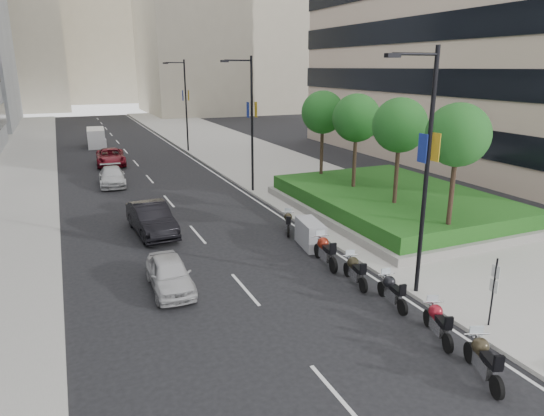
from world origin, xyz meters
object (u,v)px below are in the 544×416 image
lamp_post_0 (424,163)px  motorcycle_4 (325,251)px  car_d (111,157)px  car_b (152,219)px  lamp_post_1 (250,118)px  car_a (170,274)px  car_c (112,176)px  motorcycle_3 (355,270)px  motorcycle_6 (288,223)px  delivery_van (96,138)px  parking_sign (493,289)px  motorcycle_2 (392,291)px  motorcycle_1 (438,322)px  motorcycle_5 (310,234)px  motorcycle_0 (483,359)px  lamp_post_2 (184,101)px

lamp_post_0 → motorcycle_4: lamp_post_0 is taller
car_d → car_b: bearing=-86.6°
lamp_post_0 → lamp_post_1: size_ratio=1.00×
car_a → car_c: bearing=92.2°
car_c → motorcycle_3: bearing=-68.3°
motorcycle_6 → car_a: bearing=145.1°
car_b → car_d: car_b is taller
motorcycle_3 → delivery_van: delivery_van is taller
parking_sign → car_c: 27.65m
lamp_post_0 → car_d: size_ratio=1.74×
lamp_post_0 → car_c: lamp_post_0 is taller
motorcycle_2 → motorcycle_1: bearing=-172.9°
motorcycle_3 → car_b: 11.25m
lamp_post_0 → parking_sign: lamp_post_0 is taller
motorcycle_2 → motorcycle_5: motorcycle_5 is taller
car_a → delivery_van: (0.21, 38.05, 0.26)m
lamp_post_0 → motorcycle_6: (-1.21, 8.44, -4.54)m
motorcycle_5 → car_d: (-6.58, 24.89, 0.07)m
motorcycle_2 → motorcycle_6: bearing=8.3°
motorcycle_4 → motorcycle_5: size_ratio=1.05×
parking_sign → car_b: (-8.40, 14.06, -0.66)m
motorcycle_5 → motorcycle_1: bearing=-172.4°
motorcycle_1 → motorcycle_4: motorcycle_4 is taller
lamp_post_1 → motorcycle_2: lamp_post_1 is taller
car_c → motorcycle_2: bearing=-69.2°
lamp_post_0 → car_d: 32.22m
motorcycle_0 → motorcycle_5: size_ratio=0.94×
motorcycle_0 → car_b: 17.07m
lamp_post_2 → car_a: size_ratio=2.40×
lamp_post_0 → motorcycle_3: size_ratio=4.27×
motorcycle_0 → car_a: 11.25m
motorcycle_1 → motorcycle_4: size_ratio=0.86×
motorcycle_6 → car_c: (-7.25, 14.65, 0.11)m
motorcycle_3 → car_b: bearing=42.9°
parking_sign → car_a: bearing=141.3°
motorcycle_0 → motorcycle_5: bearing=18.6°
parking_sign → delivery_van: parking_sign is taller
lamp_post_2 → motorcycle_2: lamp_post_2 is taller
motorcycle_2 → lamp_post_0: bearing=-67.0°
motorcycle_0 → motorcycle_4: 8.77m
car_b → delivery_van: size_ratio=1.03×
motorcycle_3 → motorcycle_6: 6.72m
lamp_post_1 → motorcycle_1: 20.29m
lamp_post_2 → motorcycle_3: (-1.47, -33.27, -4.50)m
car_c → car_a: bearing=-85.9°
lamp_post_2 → parking_sign: 38.18m
motorcycle_3 → lamp_post_0: bearing=-130.7°
parking_sign → motorcycle_1: (-1.94, 0.26, -0.90)m
motorcycle_4 → delivery_van: (-6.50, 38.32, 0.27)m
motorcycle_4 → motorcycle_6: motorcycle_4 is taller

